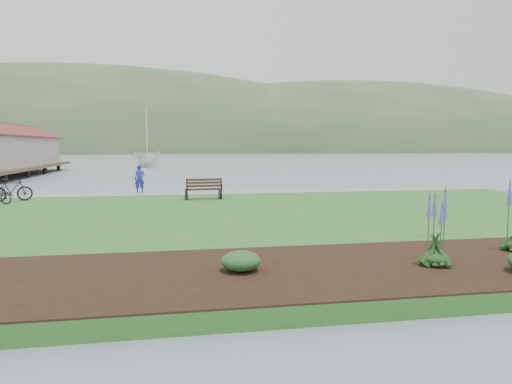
% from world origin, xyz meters
% --- Properties ---
extents(ground, '(600.00, 600.00, 0.00)m').
position_xyz_m(ground, '(0.00, 0.00, 0.00)').
color(ground, slate).
rests_on(ground, ground).
extents(lawn, '(34.00, 20.00, 0.40)m').
position_xyz_m(lawn, '(0.00, -2.00, 0.20)').
color(lawn, '#265F21').
rests_on(lawn, ground).
extents(shoreline_path, '(34.00, 2.20, 0.03)m').
position_xyz_m(shoreline_path, '(0.00, 6.90, 0.42)').
color(shoreline_path, gray).
rests_on(shoreline_path, lawn).
extents(garden_bed, '(24.00, 4.40, 0.04)m').
position_xyz_m(garden_bed, '(3.00, -9.80, 0.42)').
color(garden_bed, black).
rests_on(garden_bed, lawn).
extents(far_hillside, '(580.00, 80.00, 38.00)m').
position_xyz_m(far_hillside, '(20.00, 170.00, 0.00)').
color(far_hillside, '#3C5932').
rests_on(far_hillside, ground).
extents(park_bench, '(1.87, 0.92, 1.12)m').
position_xyz_m(park_bench, '(-1.00, 3.72, 0.96)').
color(park_bench, black).
rests_on(park_bench, lawn).
extents(person, '(0.70, 0.50, 1.88)m').
position_xyz_m(person, '(-4.41, 7.41, 1.34)').
color(person, navy).
rests_on(person, lawn).
extents(bicycle_b, '(1.25, 1.93, 1.13)m').
position_xyz_m(bicycle_b, '(-10.28, 4.51, 0.96)').
color(bicycle_b, black).
rests_on(bicycle_b, lawn).
extents(sailboat, '(13.89, 13.96, 26.58)m').
position_xyz_m(sailboat, '(-6.23, 46.86, 0.00)').
color(sailboat, silver).
rests_on(sailboat, ground).
extents(echium_0, '(0.62, 0.62, 1.86)m').
position_xyz_m(echium_0, '(3.35, -10.09, 1.18)').
color(echium_0, '#143714').
rests_on(echium_0, garden_bed).
extents(shrub_0, '(0.86, 0.86, 0.43)m').
position_xyz_m(shrub_0, '(-1.05, -9.78, 0.65)').
color(shrub_0, '#1E4C21').
rests_on(shrub_0, garden_bed).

